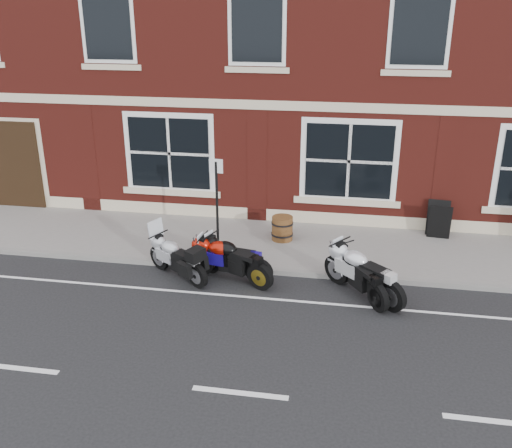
# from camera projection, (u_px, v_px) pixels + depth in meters

# --- Properties ---
(ground) EXTENTS (80.00, 80.00, 0.00)m
(ground) POSITION_uv_depth(u_px,v_px,m) (268.00, 303.00, 12.08)
(ground) COLOR black
(ground) RESTS_ON ground
(sidewalk) EXTENTS (30.00, 3.00, 0.12)m
(sidewalk) POSITION_uv_depth(u_px,v_px,m) (285.00, 245.00, 14.80)
(sidewalk) COLOR slate
(sidewalk) RESTS_ON ground
(kerb) EXTENTS (30.00, 0.16, 0.12)m
(kerb) POSITION_uv_depth(u_px,v_px,m) (277.00, 272.00, 13.36)
(kerb) COLOR slate
(kerb) RESTS_ON ground
(pub_building) EXTENTS (24.00, 12.00, 12.00)m
(pub_building) POSITION_uv_depth(u_px,v_px,m) (315.00, 0.00, 19.50)
(pub_building) COLOR #5E1B14
(pub_building) RESTS_ON ground
(moto_touring_silver) EXTENTS (1.68, 1.20, 1.28)m
(moto_touring_silver) POSITION_uv_depth(u_px,v_px,m) (177.00, 256.00, 13.06)
(moto_touring_silver) COLOR black
(moto_touring_silver) RESTS_ON ground
(moto_sport_red) EXTENTS (2.06, 0.52, 0.93)m
(moto_sport_red) POSITION_uv_depth(u_px,v_px,m) (228.00, 257.00, 12.97)
(moto_sport_red) COLOR black
(moto_sport_red) RESTS_ON ground
(moto_sport_black) EXTENTS (1.92, 1.05, 0.94)m
(moto_sport_black) POSITION_uv_depth(u_px,v_px,m) (234.00, 258.00, 12.91)
(moto_sport_black) COLOR black
(moto_sport_black) RESTS_ON ground
(moto_sport_silver) EXTENTS (1.74, 1.63, 1.01)m
(moto_sport_silver) POSITION_uv_depth(u_px,v_px,m) (363.00, 271.00, 12.22)
(moto_sport_silver) COLOR black
(moto_sport_silver) RESTS_ON ground
(moto_naked_black) EXTENTS (1.24, 1.79, 0.93)m
(moto_naked_black) POSITION_uv_depth(u_px,v_px,m) (360.00, 272.00, 12.26)
(moto_naked_black) COLOR black
(moto_naked_black) RESTS_ON ground
(a_board_sign) EXTENTS (0.61, 0.45, 0.96)m
(a_board_sign) POSITION_uv_depth(u_px,v_px,m) (439.00, 220.00, 14.99)
(a_board_sign) COLOR black
(a_board_sign) RESTS_ON sidewalk
(barrel_planter) EXTENTS (0.57, 0.57, 0.64)m
(barrel_planter) POSITION_uv_depth(u_px,v_px,m) (282.00, 228.00, 14.87)
(barrel_planter) COLOR #452C12
(barrel_planter) RESTS_ON sidewalk
(parking_sign) EXTENTS (0.34, 0.06, 2.40)m
(parking_sign) POSITION_uv_depth(u_px,v_px,m) (217.00, 200.00, 13.73)
(parking_sign) COLOR black
(parking_sign) RESTS_ON sidewalk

